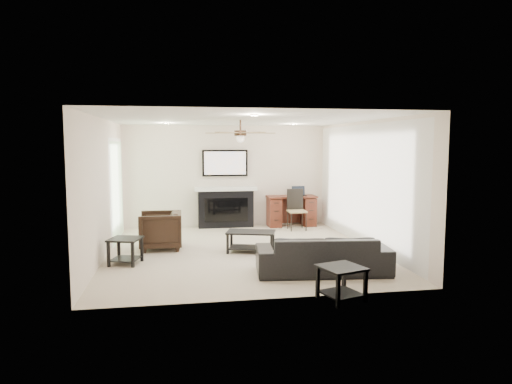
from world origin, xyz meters
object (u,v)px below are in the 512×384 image
coffee_table (251,242)px  desk (291,211)px  fireplace_unit (226,189)px  sofa (323,254)px  armchair (161,230)px

coffee_table → desk: (1.44, 2.59, 0.18)m
fireplace_unit → desk: bearing=-3.1°
sofa → fireplace_unit: bearing=-69.2°
desk → armchair: bearing=-147.0°
sofa → desk: bearing=-90.9°
sofa → armchair: 3.37m
coffee_table → fireplace_unit: size_ratio=0.47×
coffee_table → desk: bearing=77.4°
sofa → desk: 4.22m
coffee_table → sofa: bearing=-44.2°
armchair → coffee_table: bearing=72.2°
fireplace_unit → sofa: bearing=-75.6°
sofa → armchair: bearing=-33.2°
sofa → fireplace_unit: size_ratio=1.09×
armchair → desk: 3.74m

